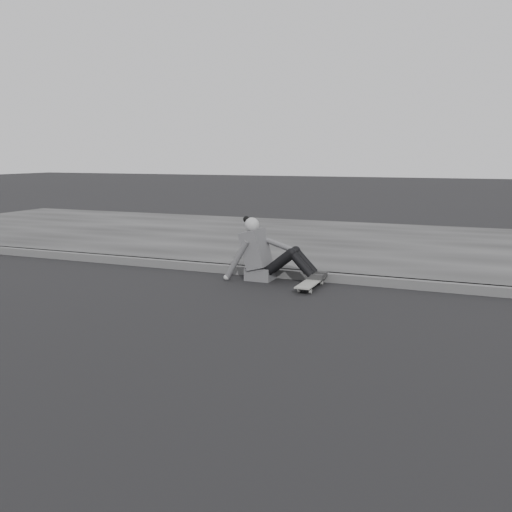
{
  "coord_description": "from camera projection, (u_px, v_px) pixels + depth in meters",
  "views": [
    {
      "loc": [
        0.43,
        -4.84,
        1.71
      ],
      "look_at": [
        -2.14,
        1.44,
        0.5
      ],
      "focal_mm": 40.0,
      "sensor_mm": 36.0,
      "label": 1
    }
  ],
  "objects": [
    {
      "name": "sidewalk",
      "position": [
        459.0,
        250.0,
        9.96
      ],
      "size": [
        24.0,
        6.0,
        0.12
      ],
      "primitive_type": "cube",
      "color": "#343434",
      "rests_on": "ground"
    },
    {
      "name": "skateboard",
      "position": [
        311.0,
        283.0,
        7.37
      ],
      "size": [
        0.2,
        0.78,
        0.09
      ],
      "color": "gray",
      "rests_on": "ground"
    },
    {
      "name": "curb",
      "position": [
        446.0,
        287.0,
        7.21
      ],
      "size": [
        24.0,
        0.16,
        0.12
      ],
      "primitive_type": "cube",
      "color": "#4C4C4C",
      "rests_on": "ground"
    },
    {
      "name": "ground",
      "position": [
        423.0,
        357.0,
        4.87
      ],
      "size": [
        80.0,
        80.0,
        0.0
      ],
      "primitive_type": "plane",
      "color": "black",
      "rests_on": "ground"
    },
    {
      "name": "seated_woman",
      "position": [
        265.0,
        254.0,
        7.82
      ],
      "size": [
        1.38,
        0.46,
        0.88
      ],
      "color": "#4C4C4E",
      "rests_on": "ground"
    }
  ]
}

